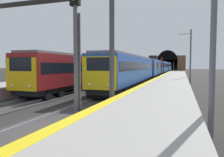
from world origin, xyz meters
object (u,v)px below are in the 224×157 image
(train_main_approaching, at_px, (158,67))
(railway_signal_mid, at_px, (161,66))
(train_adjacent_platform, at_px, (126,68))
(railway_signal_near, at_px, (76,42))
(railway_signal_far, at_px, (174,65))
(catenary_mast_near, at_px, (212,25))
(catenary_mast_far, at_px, (190,56))
(overhead_signal_gantry, at_px, (41,18))

(train_main_approaching, height_order, railway_signal_mid, train_main_approaching)
(train_adjacent_platform, distance_m, railway_signal_near, 34.56)
(train_adjacent_platform, xyz_separation_m, railway_signal_far, (62.27, -6.72, 0.61))
(railway_signal_near, xyz_separation_m, catenary_mast_near, (1.28, -4.95, 0.58))
(train_main_approaching, bearing_deg, train_adjacent_platform, -22.23)
(railway_signal_mid, bearing_deg, train_main_approaching, -170.71)
(train_adjacent_platform, height_order, catenary_mast_far, catenary_mast_far)
(railway_signal_near, relative_size, railway_signal_far, 1.28)
(railway_signal_mid, distance_m, overhead_signal_gantry, 32.25)
(railway_signal_near, xyz_separation_m, overhead_signal_gantry, (3.61, 4.25, 1.97))
(train_adjacent_platform, bearing_deg, railway_signal_mid, 103.61)
(railway_signal_far, relative_size, overhead_signal_gantry, 0.50)
(catenary_mast_far, bearing_deg, overhead_signal_gantry, 156.63)
(catenary_mast_near, bearing_deg, overhead_signal_gantry, 75.77)
(catenary_mast_near, distance_m, catenary_mast_far, 23.64)
(train_main_approaching, xyz_separation_m, catenary_mast_near, (-45.04, -6.73, 1.99))
(catenary_mast_near, bearing_deg, catenary_mast_far, -0.03)
(railway_signal_near, xyz_separation_m, railway_signal_far, (96.13, -0.00, -0.82))
(railway_signal_far, height_order, overhead_signal_gantry, overhead_signal_gantry)
(railway_signal_near, bearing_deg, overhead_signal_gantry, -130.35)
(railway_signal_mid, bearing_deg, railway_signal_near, 0.00)
(railway_signal_far, distance_m, overhead_signal_gantry, 92.66)
(railway_signal_mid, bearing_deg, overhead_signal_gantry, -7.60)
(railway_signal_mid, height_order, catenary_mast_far, catenary_mast_far)
(train_adjacent_platform, distance_m, railway_signal_far, 62.63)
(train_adjacent_platform, height_order, overhead_signal_gantry, overhead_signal_gantry)
(train_main_approaching, height_order, catenary_mast_near, catenary_mast_near)
(railway_signal_near, xyz_separation_m, railway_signal_mid, (35.44, -0.00, -1.01))
(catenary_mast_near, bearing_deg, train_adjacent_platform, 19.70)
(train_adjacent_platform, bearing_deg, railway_signal_far, 174.30)
(railway_signal_near, bearing_deg, train_adjacent_platform, -168.78)
(catenary_mast_near, bearing_deg, train_main_approaching, 8.49)
(train_adjacent_platform, xyz_separation_m, overhead_signal_gantry, (-30.26, -2.47, 3.40))
(railway_signal_far, bearing_deg, overhead_signal_gantry, -2.63)
(overhead_signal_gantry, bearing_deg, catenary_mast_near, -104.23)
(railway_signal_near, bearing_deg, catenary_mast_near, 104.50)
(train_main_approaching, bearing_deg, catenary_mast_far, 16.90)
(catenary_mast_near, relative_size, catenary_mast_far, 1.04)
(train_main_approaching, xyz_separation_m, train_adjacent_platform, (-12.45, 4.94, -0.02))
(train_main_approaching, height_order, overhead_signal_gantry, overhead_signal_gantry)
(train_adjacent_platform, distance_m, catenary_mast_near, 34.67)
(railway_signal_near, xyz_separation_m, catenary_mast_far, (24.92, -4.96, 0.38))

